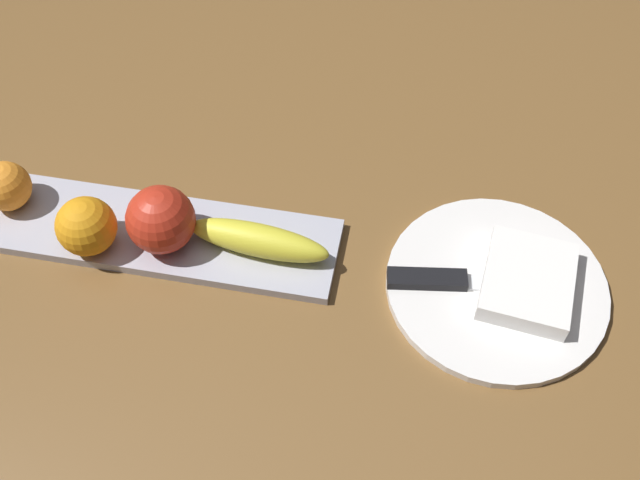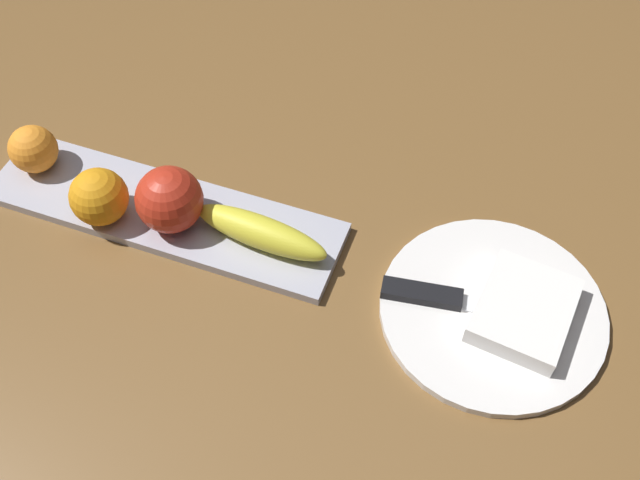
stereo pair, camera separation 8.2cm
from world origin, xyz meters
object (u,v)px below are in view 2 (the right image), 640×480
object	(u,v)px
apple	(169,200)
banana	(261,232)
dinner_plate	(492,311)
fruit_tray	(164,212)
folded_napkin	(524,310)
orange_near_banana	(99,197)
orange_near_apple	(34,148)
knife	(436,297)

from	to	relation	value
apple	banana	xyz separation A→B (m)	(0.11, 0.01, -0.02)
apple	dinner_plate	xyz separation A→B (m)	(0.39, 0.01, -0.05)
fruit_tray	folded_napkin	bearing A→B (deg)	0.00
orange_near_banana	dinner_plate	world-z (taller)	orange_near_banana
orange_near_apple	orange_near_banana	xyz separation A→B (m)	(0.12, -0.05, 0.00)
banana	dinner_plate	world-z (taller)	banana
orange_near_apple	dinner_plate	size ratio (longest dim) A/B	0.24
fruit_tray	knife	size ratio (longest dim) A/B	2.46
orange_near_banana	knife	world-z (taller)	orange_near_banana
orange_near_apple	fruit_tray	bearing A→B (deg)	-3.89
folded_napkin	knife	world-z (taller)	folded_napkin
fruit_tray	dinner_plate	size ratio (longest dim) A/B	1.78
apple	orange_near_apple	xyz separation A→B (m)	(-0.20, 0.02, -0.01)
apple	orange_near_apple	size ratio (longest dim) A/B	1.32
orange_near_banana	folded_napkin	world-z (taller)	orange_near_banana
apple	orange_near_banana	xyz separation A→B (m)	(-0.08, -0.02, -0.01)
dinner_plate	folded_napkin	size ratio (longest dim) A/B	2.13
dinner_plate	folded_napkin	distance (m)	0.04
knife	orange_near_apple	bearing A→B (deg)	169.06
dinner_plate	apple	bearing A→B (deg)	-178.21
orange_near_apple	orange_near_banana	distance (m)	0.13
apple	orange_near_apple	distance (m)	0.20
banana	apple	bearing A→B (deg)	-172.06
apple	orange_near_apple	bearing A→B (deg)	173.16
dinner_plate	knife	bearing A→B (deg)	-170.53
banana	orange_near_banana	world-z (taller)	orange_near_banana
banana	knife	xyz separation A→B (m)	(0.21, -0.01, -0.02)
fruit_tray	apple	xyz separation A→B (m)	(0.02, -0.01, 0.05)
fruit_tray	knife	distance (m)	0.34
orange_near_banana	knife	xyz separation A→B (m)	(0.40, 0.02, -0.03)
knife	dinner_plate	bearing A→B (deg)	1.02
banana	folded_napkin	xyz separation A→B (m)	(0.31, 0.01, -0.01)
orange_near_banana	knife	bearing A→B (deg)	3.16
folded_napkin	knife	bearing A→B (deg)	-173.63
orange_near_apple	knife	distance (m)	0.53
fruit_tray	dinner_plate	bearing A→B (deg)	0.00
fruit_tray	orange_near_apple	size ratio (longest dim) A/B	7.42
banana	folded_napkin	distance (m)	0.31
orange_near_banana	dinner_plate	distance (m)	0.47
fruit_tray	folded_napkin	size ratio (longest dim) A/B	3.79
apple	banana	world-z (taller)	apple
orange_near_apple	knife	xyz separation A→B (m)	(0.52, -0.02, -0.03)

